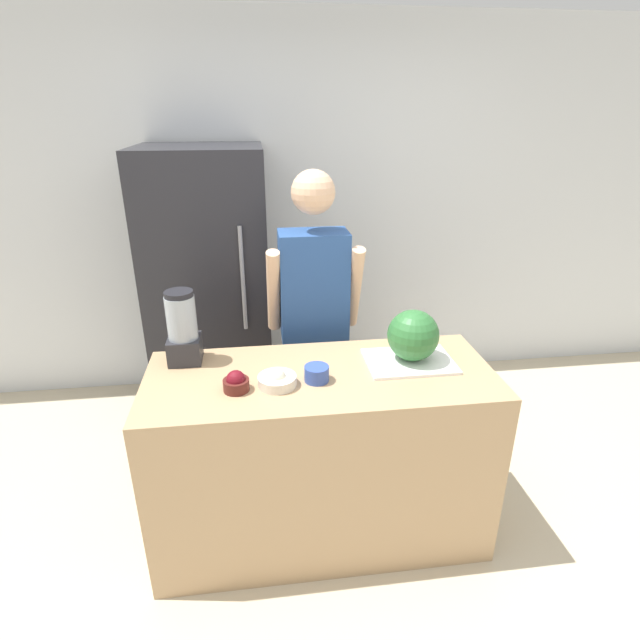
{
  "coord_description": "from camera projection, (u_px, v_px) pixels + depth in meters",
  "views": [
    {
      "loc": [
        -0.26,
        -1.62,
        2.0
      ],
      "look_at": [
        0.0,
        0.36,
        1.15
      ],
      "focal_mm": 28.0,
      "sensor_mm": 36.0,
      "label": 1
    }
  ],
  "objects": [
    {
      "name": "refrigerator",
      "position": [
        210.0,
        289.0,
        3.3
      ],
      "size": [
        0.76,
        0.75,
        1.8
      ],
      "color": "#232328",
      "rests_on": "ground_plane"
    },
    {
      "name": "cutting_board",
      "position": [
        409.0,
        361.0,
        2.34
      ],
      "size": [
        0.4,
        0.29,
        0.01
      ],
      "color": "white",
      "rests_on": "counter_island"
    },
    {
      "name": "person",
      "position": [
        314.0,
        323.0,
        2.76
      ],
      "size": [
        0.5,
        0.27,
        1.73
      ],
      "color": "gray",
      "rests_on": "ground_plane"
    },
    {
      "name": "bowl_cherries",
      "position": [
        236.0,
        382.0,
        2.1
      ],
      "size": [
        0.11,
        0.11,
        0.09
      ],
      "color": "#511E19",
      "rests_on": "counter_island"
    },
    {
      "name": "watermelon",
      "position": [
        413.0,
        335.0,
        2.3
      ],
      "size": [
        0.24,
        0.24,
        0.24
      ],
      "color": "#2D6B33",
      "rests_on": "cutting_board"
    },
    {
      "name": "ground_plane",
      "position": [
        330.0,
        580.0,
        2.3
      ],
      "size": [
        14.0,
        14.0,
        0.0
      ],
      "primitive_type": "plane",
      "color": "beige"
    },
    {
      "name": "bowl_cream",
      "position": [
        277.0,
        380.0,
        2.14
      ],
      "size": [
        0.17,
        0.17,
        0.08
      ],
      "color": "beige",
      "rests_on": "counter_island"
    },
    {
      "name": "blender",
      "position": [
        183.0,
        329.0,
        2.29
      ],
      "size": [
        0.15,
        0.15,
        0.35
      ],
      "color": "#28282D",
      "rests_on": "counter_island"
    },
    {
      "name": "wall_back",
      "position": [
        291.0,
        214.0,
        3.59
      ],
      "size": [
        8.0,
        0.06,
        2.6
      ],
      "color": "silver",
      "rests_on": "ground_plane"
    },
    {
      "name": "counter_island",
      "position": [
        321.0,
        455.0,
        2.42
      ],
      "size": [
        1.58,
        0.65,
        0.9
      ],
      "color": "tan",
      "rests_on": "ground_plane"
    },
    {
      "name": "bowl_small_blue",
      "position": [
        317.0,
        374.0,
        2.17
      ],
      "size": [
        0.11,
        0.11,
        0.07
      ],
      "color": "#334C9E",
      "rests_on": "counter_island"
    }
  ]
}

